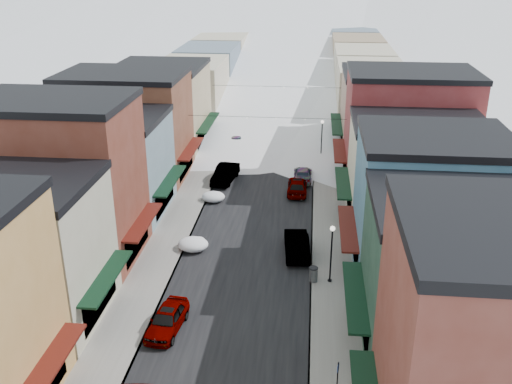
% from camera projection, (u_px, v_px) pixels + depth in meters
% --- Properties ---
extents(road, '(10.00, 160.00, 0.01)m').
position_uv_depth(road, '(278.00, 123.00, 79.42)').
color(road, black).
rests_on(road, ground).
extents(sidewalk_left, '(3.20, 160.00, 0.15)m').
position_uv_depth(sidewalk_left, '(231.00, 121.00, 80.00)').
color(sidewalk_left, gray).
rests_on(sidewalk_left, ground).
extents(sidewalk_right, '(3.20, 160.00, 0.15)m').
position_uv_depth(sidewalk_right, '(326.00, 124.00, 78.78)').
color(sidewalk_right, gray).
rests_on(sidewalk_right, ground).
extents(curb_left, '(0.10, 160.00, 0.15)m').
position_uv_depth(curb_left, '(242.00, 122.00, 79.86)').
color(curb_left, slate).
rests_on(curb_left, ground).
extents(curb_right, '(0.10, 160.00, 0.15)m').
position_uv_depth(curb_right, '(314.00, 124.00, 78.93)').
color(curb_right, slate).
rests_on(curb_right, ground).
extents(bldg_l_cream, '(11.30, 8.20, 9.50)m').
position_uv_depth(bldg_l_cream, '(17.00, 251.00, 35.18)').
color(bldg_l_cream, '#B9B295').
rests_on(bldg_l_cream, ground).
extents(bldg_l_brick_near, '(12.30, 8.20, 12.50)m').
position_uv_depth(bldg_l_brick_near, '(59.00, 181.00, 42.00)').
color(bldg_l_brick_near, maroon).
rests_on(bldg_l_brick_near, ground).
extents(bldg_l_grayblue, '(11.30, 9.20, 9.00)m').
position_uv_depth(bldg_l_grayblue, '(108.00, 164.00, 50.43)').
color(bldg_l_grayblue, gray).
rests_on(bldg_l_grayblue, ground).
extents(bldg_l_brick_far, '(13.30, 9.20, 11.00)m').
position_uv_depth(bldg_l_brick_far, '(127.00, 125.00, 58.41)').
color(bldg_l_brick_far, brown).
rests_on(bldg_l_brick_far, ground).
extents(bldg_l_tan, '(11.30, 11.20, 10.00)m').
position_uv_depth(bldg_l_tan, '(161.00, 107.00, 67.70)').
color(bldg_l_tan, tan).
rests_on(bldg_l_tan, ground).
extents(bldg_r_green, '(11.30, 9.20, 9.50)m').
position_uv_depth(bldg_r_green, '(457.00, 277.00, 32.28)').
color(bldg_r_green, '#1E3F2F').
rests_on(bldg_r_green, ground).
extents(bldg_r_blue, '(11.30, 9.20, 10.50)m').
position_uv_depth(bldg_r_blue, '(429.00, 205.00, 40.36)').
color(bldg_r_blue, teal).
rests_on(bldg_r_blue, ground).
extents(bldg_r_cream, '(12.30, 9.20, 9.00)m').
position_uv_depth(bldg_r_cream, '(415.00, 171.00, 48.87)').
color(bldg_r_cream, '#EEE4C0').
rests_on(bldg_r_cream, ground).
extents(bldg_r_brick_far, '(13.30, 9.20, 11.50)m').
position_uv_depth(bldg_r_brick_far, '(408.00, 128.00, 56.61)').
color(bldg_r_brick_far, maroon).
rests_on(bldg_r_brick_far, ground).
extents(bldg_r_tan, '(11.30, 11.20, 9.50)m').
position_uv_depth(bldg_r_tan, '(386.00, 112.00, 66.27)').
color(bldg_r_tan, '#997864').
rests_on(bldg_r_tan, ground).
extents(distant_blocks, '(34.00, 55.00, 8.00)m').
position_uv_depth(distant_blocks, '(287.00, 65.00, 99.02)').
color(distant_blocks, gray).
rests_on(distant_blocks, ground).
extents(overhead_cables, '(16.40, 15.04, 0.04)m').
position_uv_depth(overhead_cables, '(272.00, 100.00, 65.56)').
color(overhead_cables, black).
rests_on(overhead_cables, ground).
extents(car_silver_sedan, '(2.26, 4.61, 1.51)m').
position_uv_depth(car_silver_sedan, '(167.00, 319.00, 35.33)').
color(car_silver_sedan, '#A5A7AD').
rests_on(car_silver_sedan, ground).
extents(car_dark_hatch, '(2.48, 5.34, 1.70)m').
position_uv_depth(car_dark_hatch, '(225.00, 174.00, 58.66)').
color(car_dark_hatch, black).
rests_on(car_dark_hatch, ground).
extents(car_silver_wagon, '(2.43, 4.96, 1.39)m').
position_uv_depth(car_silver_wagon, '(236.00, 143.00, 68.77)').
color(car_silver_wagon, gray).
rests_on(car_silver_wagon, ground).
extents(car_green_sedan, '(2.25, 5.30, 1.70)m').
position_uv_depth(car_green_sedan, '(297.00, 244.00, 44.37)').
color(car_green_sedan, black).
rests_on(car_green_sedan, ground).
extents(car_gray_suv, '(1.94, 4.76, 1.62)m').
position_uv_depth(car_gray_suv, '(297.00, 185.00, 55.72)').
color(car_gray_suv, '#9B9DA3').
rests_on(car_gray_suv, ground).
extents(car_black_sedan, '(1.91, 4.61, 1.33)m').
position_uv_depth(car_black_sedan, '(303.00, 174.00, 59.02)').
color(car_black_sedan, black).
rests_on(car_black_sedan, ground).
extents(car_lane_silver, '(2.31, 5.08, 1.69)m').
position_uv_depth(car_lane_silver, '(266.00, 121.00, 77.21)').
color(car_lane_silver, '#A4A7AC').
rests_on(car_lane_silver, ground).
extents(car_lane_white, '(2.45, 5.20, 1.44)m').
position_uv_depth(car_lane_white, '(296.00, 104.00, 86.89)').
color(car_lane_white, silver).
rests_on(car_lane_white, ground).
extents(parking_sign, '(0.11, 0.33, 2.47)m').
position_uv_depth(parking_sign, '(337.00, 379.00, 29.16)').
color(parking_sign, black).
rests_on(parking_sign, sidewalk_right).
extents(trash_can, '(0.64, 0.64, 1.09)m').
position_uv_depth(trash_can, '(313.00, 274.00, 40.43)').
color(trash_can, slate).
rests_on(trash_can, sidewalk_right).
extents(streetlamp_near, '(0.36, 0.36, 4.34)m').
position_uv_depth(streetlamp_near, '(332.00, 247.00, 39.59)').
color(streetlamp_near, black).
rests_on(streetlamp_near, sidewalk_right).
extents(streetlamp_far, '(0.38, 0.38, 4.62)m').
position_uv_depth(streetlamp_far, '(322.00, 135.00, 63.68)').
color(streetlamp_far, black).
rests_on(streetlamp_far, sidewalk_right).
extents(snow_pile_mid, '(2.42, 2.69, 1.02)m').
position_uv_depth(snow_pile_mid, '(194.00, 244.00, 45.12)').
color(snow_pile_mid, white).
rests_on(snow_pile_mid, ground).
extents(snow_pile_far, '(2.21, 2.56, 0.94)m').
position_uv_depth(snow_pile_far, '(214.00, 197.00, 54.09)').
color(snow_pile_far, white).
rests_on(snow_pile_far, ground).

